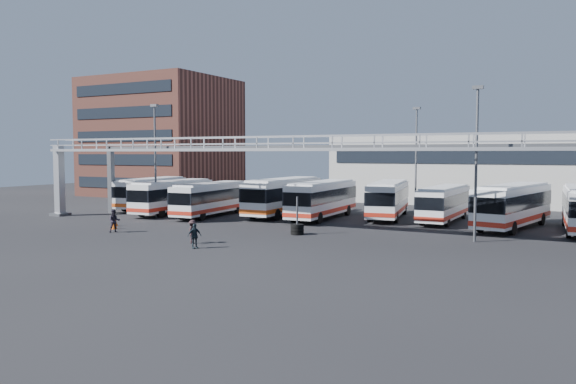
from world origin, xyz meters
The scene contains 21 objects.
ground centered at (0.00, 0.00, 0.00)m, with size 140.00×140.00×0.00m, color black.
gantry centered at (0.00, 5.87, 5.51)m, with size 51.40×5.15×7.10m.
apartment_building centered at (-34.00, 30.00, 8.00)m, with size 18.00×15.00×16.00m, color brown.
warehouse centered at (12.00, 38.00, 4.00)m, with size 42.00×14.00×8.00m, color #9E9E99.
light_pole_left centered at (-16.00, 8.00, 5.73)m, with size 0.70×0.35×10.21m.
light_pole_mid centered at (12.00, 7.00, 5.73)m, with size 0.70×0.35×10.21m.
light_pole_back centered at (4.00, 22.00, 5.73)m, with size 0.70×0.35×10.21m.
bus_0 centered at (-21.83, 14.05, 1.78)m, with size 4.28×10.88×3.22m.
bus_1 centered at (-16.74, 11.26, 1.78)m, with size 3.17×10.72×3.21m.
bus_2 centered at (-12.15, 11.09, 1.72)m, with size 3.20×10.40×3.11m.
bus_3 centered at (-6.45, 14.68, 1.93)m, with size 2.87×11.54×3.49m.
bus_4 centered at (-2.24, 14.13, 1.85)m, with size 2.98×11.10×3.34m.
bus_5 centered at (2.76, 17.45, 1.82)m, with size 4.41×11.13×3.30m.
bus_6 centered at (7.86, 16.83, 1.68)m, with size 2.48×10.05×3.04m.
bus_7 centered at (13.47, 15.10, 1.90)m, with size 4.84×11.60×3.44m.
pedestrian_b centered at (-12.25, -0.87, 0.85)m, with size 0.83×0.65×1.71m, color black.
pedestrian_c centered at (-4.05, -2.22, 0.77)m, with size 1.00×0.57×1.54m, color black.
pedestrian_d centered at (-2.78, -3.68, 0.77)m, with size 0.91×0.38×1.55m, color black.
cone_left centered at (-14.87, 1.83, 0.33)m, with size 0.41×0.41×0.66m, color #F75A0D.
cone_right centered at (-13.69, 0.49, 0.40)m, with size 0.50×0.50×0.80m, color #F75A0D.
tire_stack centered at (0.14, 4.50, 0.46)m, with size 0.96×0.96×2.74m.
Camera 1 is at (18.26, -31.17, 5.87)m, focal length 35.00 mm.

